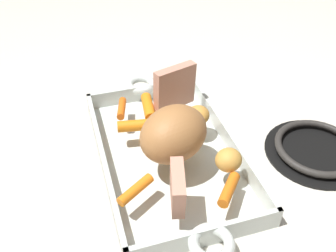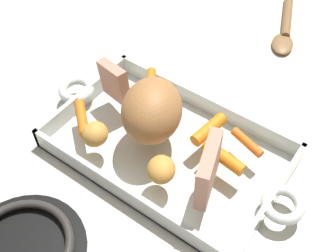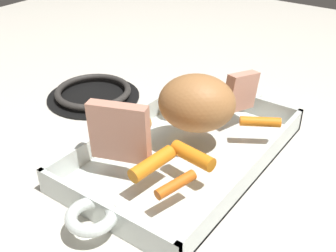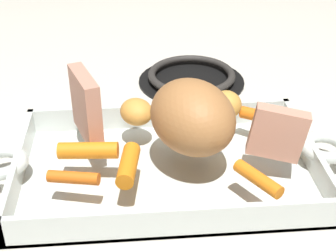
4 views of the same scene
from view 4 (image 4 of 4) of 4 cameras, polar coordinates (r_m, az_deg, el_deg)
The scene contains 13 objects.
ground_plane at distance 0.64m, azimuth -0.09°, elevation -5.49°, with size 1.95×1.95×0.00m, color silver.
roasting_dish at distance 0.63m, azimuth -0.09°, elevation -4.67°, with size 0.46×0.23×0.04m.
pork_roast at distance 0.60m, azimuth 2.80°, elevation 0.95°, with size 0.12×0.09×0.09m, color #AF7340.
roast_slice_thin at distance 0.63m, azimuth -9.30°, elevation 2.28°, with size 0.02×0.08×0.08m, color tan.
roast_slice_outer at distance 0.60m, azimuth 12.32°, elevation -0.82°, with size 0.02×0.06×0.06m, color tan.
baby_carrot_center_right at distance 0.57m, azimuth -4.51°, elevation -4.43°, with size 0.02×0.02×0.07m, color orange.
baby_carrot_short at distance 0.60m, azimuth -9.03°, elevation -2.76°, with size 0.02×0.02×0.07m, color orange.
baby_carrot_northwest at distance 0.57m, azimuth -10.67°, elevation -5.77°, with size 0.01×0.01×0.06m, color orange.
baby_carrot_northeast at distance 0.56m, azimuth 10.17°, elevation -5.89°, with size 0.02×0.02×0.06m, color orange.
baby_carrot_southwest at distance 0.68m, azimuth 10.80°, elevation 1.04°, with size 0.02×0.02×0.07m, color orange.
potato_golden_small at distance 0.66m, azimuth -3.60°, elevation 1.62°, with size 0.04×0.05×0.03m, color gold.
potato_whole at distance 0.68m, azimuth 6.64°, elevation 2.43°, with size 0.04×0.04×0.04m, color gold.
stove_burner_rear at distance 0.86m, azimuth 2.68°, elevation 5.53°, with size 0.18×0.18×0.02m.
Camera 4 is at (-0.04, -0.51, 0.38)m, focal length 53.77 mm.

